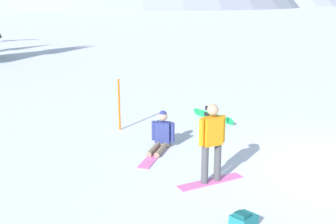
{
  "coord_description": "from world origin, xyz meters",
  "views": [
    {
      "loc": [
        -7.41,
        -6.47,
        3.82
      ],
      "look_at": [
        -3.34,
        3.05,
        1.0
      ],
      "focal_mm": 44.91,
      "sensor_mm": 36.0,
      "label": 1
    }
  ],
  "objects": [
    {
      "name": "snowboarder_midground",
      "position": [
        -3.49,
        3.18,
        0.34
      ],
      "size": [
        1.4,
        1.58,
        0.98
      ],
      "color": "gray",
      "rests_on": "ground_plane"
    },
    {
      "name": "trail_marker_pole",
      "position": [
        -4.03,
        5.13,
        0.77
      ],
      "size": [
        0.06,
        0.06,
        1.54
      ],
      "primitive_type": "cylinder",
      "color": "orange",
      "rests_on": "ground_plane"
    },
    {
      "name": "backpack_teal",
      "position": [
        -3.68,
        -1.03,
        0.13
      ],
      "size": [
        0.55,
        0.46,
        0.29
      ],
      "color": "#1E7A7F",
      "rests_on": "ground_plane"
    },
    {
      "name": "loose_snowboard_near_left",
      "position": [
        -0.97,
        4.94,
        0.13
      ],
      "size": [
        0.66,
        1.7,
        0.25
      ],
      "color": "#19B259",
      "rests_on": "ground_plane"
    },
    {
      "name": "snowboarder_foreground",
      "position": [
        -3.31,
        0.8,
        0.92
      ],
      "size": [
        1.55,
        0.41,
        1.73
      ],
      "color": "pink",
      "rests_on": "ground_plane"
    }
  ]
}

